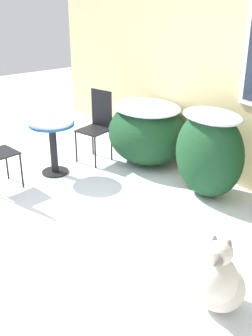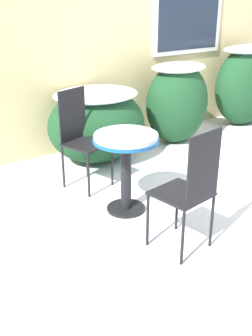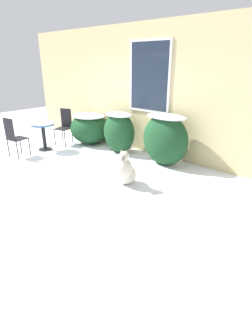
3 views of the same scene
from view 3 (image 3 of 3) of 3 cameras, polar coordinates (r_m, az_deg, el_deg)
The scene contains 9 objects.
ground_plane at distance 6.31m, azimuth -13.44°, elevation 0.31°, with size 16.00×16.00×0.00m, color white.
house_wall at distance 7.34m, azimuth 0.24°, elevation 16.87°, with size 8.00×0.10×3.17m.
shrub_left at distance 7.91m, azimuth -8.02°, elevation 8.72°, with size 1.20×1.04×0.88m.
shrub_middle at distance 6.99m, azimuth -1.55°, elevation 7.99°, with size 0.92×0.67×1.07m.
shrub_right at distance 6.16m, azimuth 8.50°, elevation 6.39°, with size 1.17×0.67×1.20m.
patio_table at distance 7.53m, azimuth -17.61°, elevation 8.08°, with size 0.60×0.60×0.76m.
patio_chair_near_table at distance 7.97m, azimuth -13.27°, elevation 9.07°, with size 0.50×0.50×1.02m.
patio_chair_far_side at distance 7.14m, azimuth -23.15°, elevation 6.38°, with size 0.46×0.46×1.02m.
dog at distance 5.15m, azimuth -0.15°, elevation -0.69°, with size 0.54×0.57×0.75m.
Camera 3 is at (4.89, -3.28, 2.29)m, focal length 28.00 mm.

